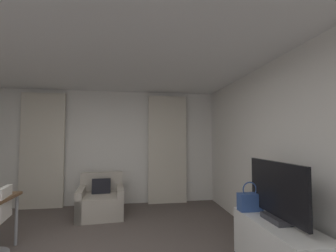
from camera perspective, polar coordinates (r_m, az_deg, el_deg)
The scene contains 9 objects.
wall_window at distance 5.56m, azimuth -14.54°, elevation -5.04°, with size 5.12×0.06×2.60m.
wall_right at distance 3.19m, azimuth 29.63°, elevation -6.37°, with size 0.06×6.12×2.60m.
ceiling at distance 2.80m, azimuth -20.93°, elevation 20.81°, with size 5.12×6.12×0.06m, color white.
curtain_left_panel at distance 5.74m, azimuth -28.51°, elevation -5.21°, with size 0.90×0.06×2.50m.
curtain_right_panel at distance 5.47m, azimuth -0.13°, elevation -5.70°, with size 0.90×0.06×2.50m.
armchair at distance 4.93m, azimuth -16.19°, elevation -17.40°, with size 0.91×0.90×0.80m.
tv_console at distance 3.13m, azimuth 25.74°, elevation -25.63°, with size 0.50×1.23×0.58m.
tv_flatscreen at distance 2.98m, azimuth 25.13°, elevation -14.71°, with size 0.20×1.01×0.67m.
handbag_primary at distance 3.31m, azimuth 19.51°, elevation -17.04°, with size 0.30×0.14×0.37m.
Camera 1 is at (0.56, -2.50, 1.51)m, focal length 24.77 mm.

